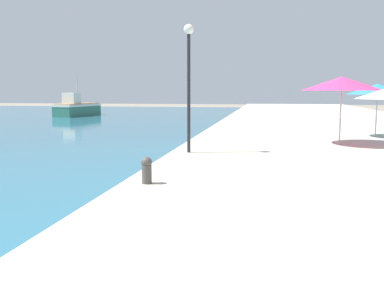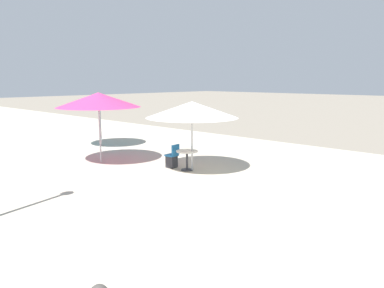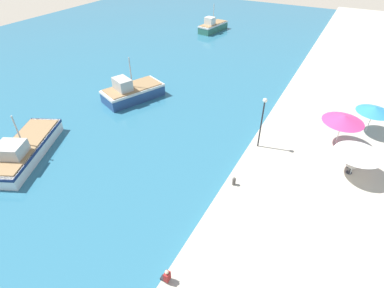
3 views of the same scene
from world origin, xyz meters
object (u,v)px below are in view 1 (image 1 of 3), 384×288
object	(u,v)px
fishing_boat_far	(77,108)
cafe_umbrella_striped	(378,89)
lamppost	(189,66)
cafe_umbrella_white	(342,84)
mooring_bollard	(147,169)

from	to	relation	value
fishing_boat_far	cafe_umbrella_striped	distance (m)	36.33
cafe_umbrella_striped	fishing_boat_far	bearing A→B (deg)	137.80
fishing_boat_far	lamppost	distance (m)	36.55
cafe_umbrella_white	cafe_umbrella_striped	world-z (taller)	cafe_umbrella_white
fishing_boat_far	cafe_umbrella_white	world-z (taller)	fishing_boat_far
lamppost	cafe_umbrella_striped	bearing A→B (deg)	40.42
mooring_bollard	cafe_umbrella_white	bearing A→B (deg)	56.64
fishing_boat_far	mooring_bollard	distance (m)	41.11
lamppost	fishing_boat_far	bearing A→B (deg)	121.19
fishing_boat_far	lamppost	xyz separation A→B (m)	(18.87, -31.18, 2.80)
cafe_umbrella_white	lamppost	distance (m)	6.80
cafe_umbrella_striped	lamppost	world-z (taller)	lamppost
cafe_umbrella_white	mooring_bollard	distance (m)	10.84
mooring_bollard	lamppost	distance (m)	6.03
mooring_bollard	lamppost	world-z (taller)	lamppost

